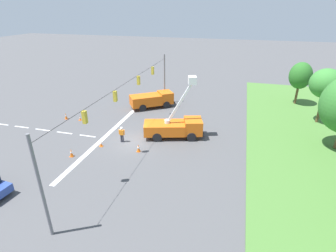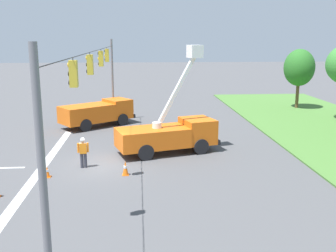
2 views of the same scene
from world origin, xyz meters
TOP-DOWN VIEW (x-y plane):
  - ground_plane at (0.00, 0.00)m, footprint 200.00×200.00m
  - grass_verge at (0.00, 18.00)m, footprint 56.00×12.00m
  - lane_markings at (0.00, -4.78)m, footprint 17.60×15.25m
  - signal_gantry at (-0.03, -0.00)m, footprint 26.20×0.33m
  - tree_far_west at (-17.67, 18.88)m, footprint 3.30×3.11m
  - tree_west at (-10.99, 20.43)m, footprint 3.78×3.71m
  - utility_truck_bucket_lift at (-2.47, 4.27)m, footprint 4.12×6.90m
  - utility_truck_support_near at (-10.72, -1.17)m, footprint 5.49×6.36m
  - road_worker at (0.25, -0.90)m, footprint 0.28×0.65m
  - traffic_cone_foreground_left at (1.70, 1.53)m, footprint 0.36×0.36m
  - traffic_cone_foreground_right at (1.74, -2.63)m, footprint 0.36×0.36m
  - traffic_cone_mid_left at (-3.61, -10.57)m, footprint 0.36×0.36m
  - traffic_cone_mid_right at (4.33, -4.40)m, footprint 0.36×0.36m
  - traffic_cone_near_bucket at (-3.73, -8.58)m, footprint 0.36×0.36m

SIDE VIEW (x-z plane):
  - ground_plane at x=0.00m, z-range 0.00..0.00m
  - lane_markings at x=0.00m, z-range 0.00..0.01m
  - grass_verge at x=0.00m, z-range 0.00..0.10m
  - traffic_cone_near_bucket at x=-3.73m, z-range -0.02..0.58m
  - traffic_cone_foreground_right at x=1.74m, z-range -0.01..0.63m
  - traffic_cone_mid_left at x=-3.61m, z-range 0.00..0.81m
  - traffic_cone_foreground_left at x=1.70m, z-range 0.00..0.82m
  - traffic_cone_mid_right at x=4.33m, z-range 0.00..0.82m
  - road_worker at x=0.25m, z-range 0.11..1.88m
  - utility_truck_support_near at x=-10.72m, z-range 0.13..2.24m
  - utility_truck_bucket_lift at x=-2.47m, z-range -2.11..4.74m
  - tree_far_west at x=-17.67m, z-range 1.18..7.37m
  - signal_gantry at x=-0.03m, z-range 0.98..8.18m
  - tree_west at x=-10.99m, z-range 1.62..8.42m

